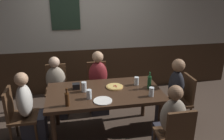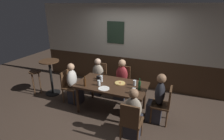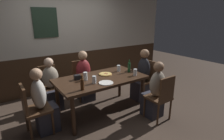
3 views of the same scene
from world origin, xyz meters
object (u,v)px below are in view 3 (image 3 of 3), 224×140
Objects in this scene: person_head_west at (43,106)px; condiment_caddy at (77,77)px; beer_glass_tall at (135,73)px; beer_bottle_green at (129,67)px; person_mid_far at (85,80)px; person_head_east at (142,78)px; person_right_near at (155,94)px; beer_bottle_brown at (82,84)px; chair_head_west at (32,107)px; pint_glass_amber at (94,80)px; tumbler_water at (85,77)px; person_left_far at (52,88)px; plate_white_large at (106,83)px; chair_mid_far at (82,77)px; pint_glass_stout at (119,69)px; pizza at (105,74)px; dining_table at (101,81)px; chair_head_east at (147,77)px; chair_right_near at (161,96)px; chair_left_far at (49,84)px.

person_head_west reaches higher than condiment_caddy.
beer_bottle_green reaches higher than beer_glass_tall.
person_mid_far is 1.32m from person_head_east.
person_mid_far is at bearing 117.67° from person_right_near.
person_right_near reaches higher than beer_bottle_brown.
chair_head_west is 6.50× the size of pint_glass_amber.
person_right_near is at bearing -35.94° from tumbler_water.
pint_glass_amber is (0.50, -0.91, 0.34)m from person_left_far.
person_right_near reaches higher than plate_white_large.
beer_glass_tall is (0.63, -1.16, 0.30)m from chair_mid_far.
condiment_caddy is at bearing 178.79° from pint_glass_stout.
pizza is at bearing 165.66° from beer_bottle_green.
chair_head_west is 0.79× the size of person_right_near.
chair_mid_far is 6.71× the size of pint_glass_stout.
chair_mid_far reaches higher than beer_glass_tall.
person_right_near reaches higher than pint_glass_stout.
dining_table is at bearing -148.56° from pizza.
dining_table is 13.04× the size of pint_glass_stout.
chair_head_east is 1.40m from plate_white_large.
chair_head_east is 0.77× the size of person_mid_far.
chair_head_east is 3.50× the size of beer_bottle_brown.
chair_right_near is at bearing -23.52° from chair_head_west.
beer_glass_tall is 1.14m from condiment_caddy.
chair_head_west is 2.38m from person_head_east.
chair_left_far is 8.00× the size of condiment_caddy.
person_right_near is 10.11× the size of condiment_caddy.
chair_left_far is 6.50× the size of pint_glass_amber.
beer_glass_tall is (-0.64, -0.28, 0.30)m from chair_head_east.
person_head_east is at bearing 0.00° from chair_head_west.
chair_head_west is 1.46m from person_mid_far.
tumbler_water reaches higher than pint_glass_amber.
chair_left_far reaches higher than condiment_caddy.
person_left_far is 4.19× the size of plate_white_large.
chair_mid_far is 8.00× the size of condiment_caddy.
person_mid_far is 1.24m from beer_bottle_brown.
dining_table is 0.72m from beer_bottle_green.
pizza is at bearing 7.27° from tumbler_water.
chair_head_west is 1.00× the size of chair_mid_far.
beer_bottle_brown is (-0.55, -1.22, 0.34)m from chair_mid_far.
beer_bottle_brown is (-1.30, 0.38, 0.37)m from person_right_near.
person_head_west is 1.79m from beer_glass_tall.
person_right_near is 8.21× the size of pint_glass_amber.
chair_head_east is at bearing -5.39° from condiment_caddy.
pizza is at bearing -77.19° from chair_mid_far.
person_right_near is (1.50, -1.43, 0.01)m from person_left_far.
person_head_west is at bearing -167.06° from condiment_caddy.
person_head_west is at bearing -175.17° from pint_glass_stout.
dining_table is at bearing 180.00° from chair_head_east.
pint_glass_amber is 0.96m from beer_bottle_green.
dining_table is 1.94× the size of chair_head_east.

